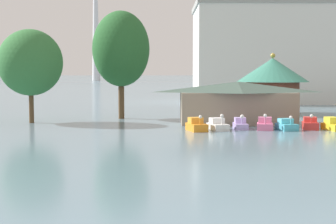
% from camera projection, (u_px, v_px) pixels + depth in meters
% --- Properties ---
extents(pedal_boat_orange, '(2.25, 3.02, 1.70)m').
position_uv_depth(pedal_boat_orange, '(196.00, 125.00, 51.40)').
color(pedal_boat_orange, orange).
rests_on(pedal_boat_orange, ground).
extents(pedal_boat_white, '(2.22, 3.13, 1.75)m').
position_uv_depth(pedal_boat_white, '(218.00, 125.00, 52.32)').
color(pedal_boat_white, white).
rests_on(pedal_boat_white, ground).
extents(pedal_boat_lavender, '(1.31, 2.66, 1.62)m').
position_uv_depth(pedal_boat_lavender, '(240.00, 124.00, 53.13)').
color(pedal_boat_lavender, '#B299D8').
rests_on(pedal_boat_lavender, ground).
extents(pedal_boat_pink, '(1.98, 2.63, 1.73)m').
position_uv_depth(pedal_boat_pink, '(265.00, 125.00, 52.48)').
color(pedal_boat_pink, pink).
rests_on(pedal_boat_pink, ground).
extents(pedal_boat_cyan, '(2.08, 2.53, 1.58)m').
position_uv_depth(pedal_boat_cyan, '(286.00, 125.00, 51.97)').
color(pedal_boat_cyan, '#4CB7CC').
rests_on(pedal_boat_cyan, ground).
extents(pedal_boat_red, '(1.93, 2.67, 1.67)m').
position_uv_depth(pedal_boat_red, '(310.00, 124.00, 52.84)').
color(pedal_boat_red, red).
rests_on(pedal_boat_red, ground).
extents(pedal_boat_yellow, '(1.89, 3.06, 1.77)m').
position_uv_depth(pedal_boat_yellow, '(333.00, 125.00, 52.03)').
color(pedal_boat_yellow, yellow).
rests_on(pedal_boat_yellow, ground).
extents(boathouse, '(14.14, 6.29, 4.90)m').
position_uv_depth(boathouse, '(237.00, 102.00, 58.46)').
color(boathouse, gray).
rests_on(boathouse, ground).
extents(green_roof_pavilion, '(10.26, 10.26, 8.70)m').
position_uv_depth(green_roof_pavilion, '(272.00, 82.00, 71.78)').
color(green_roof_pavilion, brown).
rests_on(green_roof_pavilion, ground).
extents(shoreline_tree_tall_left, '(7.54, 7.54, 11.02)m').
position_uv_depth(shoreline_tree_tall_left, '(30.00, 63.00, 59.03)').
color(shoreline_tree_tall_left, brown).
rests_on(shoreline_tree_tall_left, ground).
extents(shoreline_tree_mid, '(7.32, 7.32, 13.81)m').
position_uv_depth(shoreline_tree_mid, '(121.00, 49.00, 64.34)').
color(shoreline_tree_mid, brown).
rests_on(shoreline_tree_mid, ground).
extents(background_building_block, '(31.52, 19.05, 19.49)m').
position_uv_depth(background_building_block, '(273.00, 53.00, 100.82)').
color(background_building_block, silver).
rests_on(background_building_block, ground).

